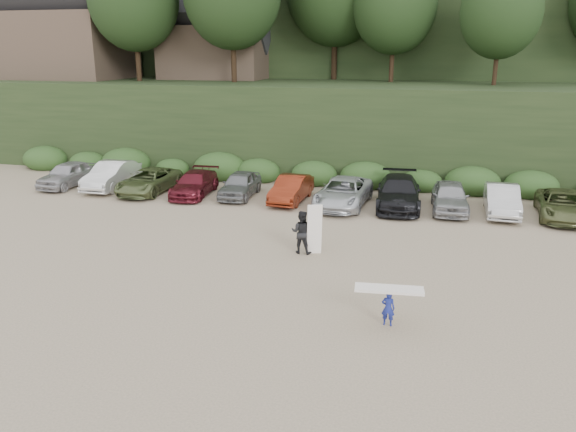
# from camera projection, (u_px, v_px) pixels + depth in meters

# --- Properties ---
(ground) EXTENTS (120.00, 120.00, 0.00)m
(ground) POSITION_uv_depth(u_px,v_px,m) (290.00, 270.00, 22.05)
(ground) COLOR tan
(ground) RESTS_ON ground
(hillside_backdrop) EXTENTS (90.00, 41.50, 28.00)m
(hillside_backdrop) POSITION_uv_depth(u_px,v_px,m) (381.00, 16.00, 52.23)
(hillside_backdrop) COLOR black
(hillside_backdrop) RESTS_ON ground
(parked_cars) EXTENTS (39.45, 6.21, 1.65)m
(parked_cars) POSITION_uv_depth(u_px,v_px,m) (364.00, 193.00, 30.84)
(parked_cars) COLOR #A7A6AB
(parked_cars) RESTS_ON ground
(child_surfer) EXTENTS (2.17, 0.79, 1.27)m
(child_surfer) POSITION_uv_depth(u_px,v_px,m) (389.00, 300.00, 17.48)
(child_surfer) COLOR navy
(child_surfer) RESTS_ON ground
(adult_surfer) EXTENTS (1.36, 0.74, 2.20)m
(adult_surfer) POSITION_uv_depth(u_px,v_px,m) (303.00, 232.00, 23.67)
(adult_surfer) COLOR black
(adult_surfer) RESTS_ON ground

